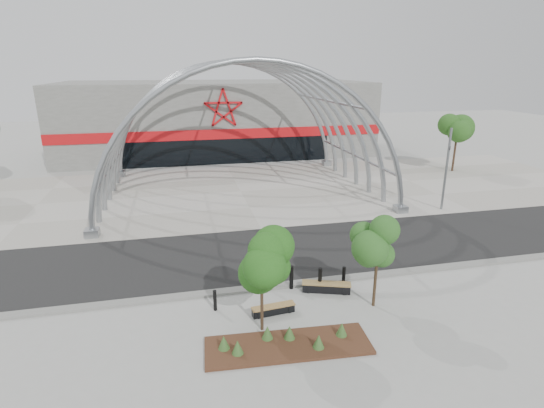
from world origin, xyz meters
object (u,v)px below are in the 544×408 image
Objects in this scene: street_tree_0 at (262,267)px; bench_1 at (326,287)px; bollard_2 at (268,280)px; street_tree_1 at (378,246)px; bench_0 at (273,310)px; signal_pole at (446,168)px.

street_tree_0 is 4.68m from bench_1.
bench_1 is 2.24× the size of bollard_2.
bench_1 is 2.64m from bollard_2.
bollard_2 reaches higher than bench_1.
street_tree_1 reaches higher than bench_0.
bench_0 is at bearing -156.11° from bench_1.
bench_1 is (3.36, 2.16, -2.43)m from street_tree_0.
street_tree_1 is (-10.27, -10.63, -0.29)m from signal_pole.
street_tree_1 is 3.83× the size of bollard_2.
bench_1 is at bearing 135.91° from street_tree_1.
signal_pole is 16.76m from bollard_2.
street_tree_0 reaches higher than bench_1.
street_tree_0 reaches higher than bollard_2.
street_tree_0 is 4.97m from street_tree_1.
street_tree_0 is (-15.19, -11.27, -0.34)m from signal_pole.
bench_0 is 2.02m from bollard_2.
street_tree_0 is 1.68× the size of bench_1.
signal_pole is 18.92m from street_tree_0.
signal_pole is 15.19m from bench_1.
street_tree_0 is at bearing -172.52° from street_tree_1.
bollard_2 is at bearing 150.46° from street_tree_1.
bench_1 is (-1.56, 1.51, -2.48)m from street_tree_1.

